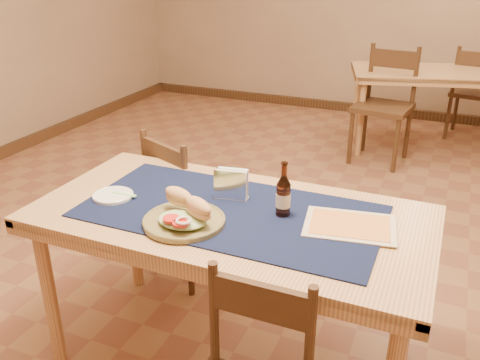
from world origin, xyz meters
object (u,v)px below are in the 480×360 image
at_px(back_table, 435,79).
at_px(napkin_holder, 231,185).
at_px(main_table, 230,230).
at_px(sandwich_plate, 185,216).
at_px(chair_main_far, 188,203).
at_px(beer_bottle, 283,196).

distance_m(back_table, napkin_holder, 3.24).
height_order(main_table, sandwich_plate, sandwich_plate).
bearing_deg(back_table, main_table, -99.98).
xyz_separation_m(back_table, chair_main_far, (-1.07, -2.75, -0.22)).
relative_size(main_table, beer_bottle, 7.20).
height_order(chair_main_far, beer_bottle, beer_bottle).
bearing_deg(back_table, sandwich_plate, -101.32).
relative_size(back_table, beer_bottle, 7.23).
distance_m(chair_main_far, beer_bottle, 0.93).
bearing_deg(chair_main_far, beer_bottle, -34.34).
bearing_deg(sandwich_plate, napkin_holder, 75.96).
xyz_separation_m(sandwich_plate, napkin_holder, (0.07, 0.28, 0.03)).
bearing_deg(chair_main_far, back_table, 68.65).
height_order(back_table, beer_bottle, beer_bottle).
bearing_deg(sandwich_plate, main_table, 56.37).
relative_size(main_table, chair_main_far, 1.84).
distance_m(main_table, chair_main_far, 0.76).
relative_size(back_table, chair_main_far, 1.85).
relative_size(sandwich_plate, napkin_holder, 2.06).
relative_size(back_table, sandwich_plate, 5.05).
bearing_deg(main_table, chair_main_far, 133.14).
distance_m(main_table, napkin_holder, 0.19).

